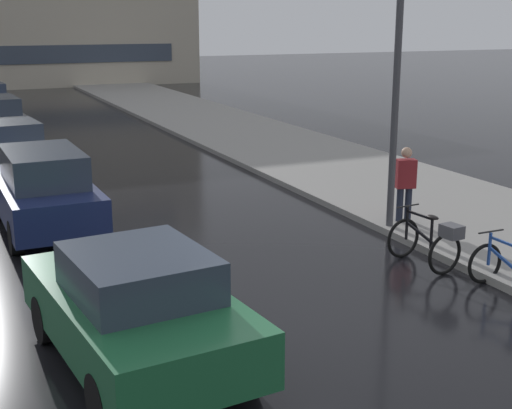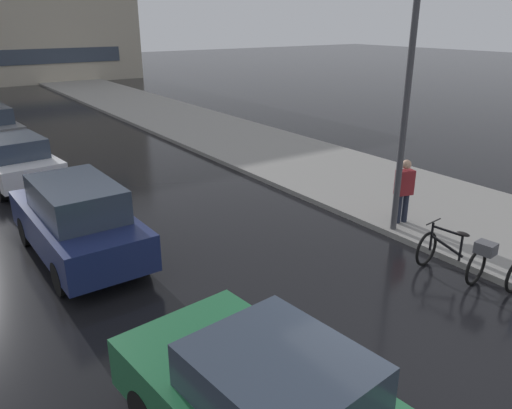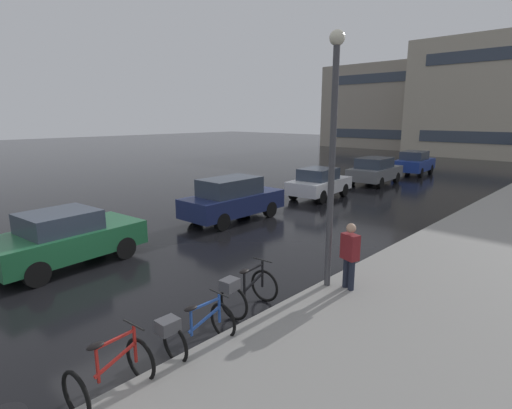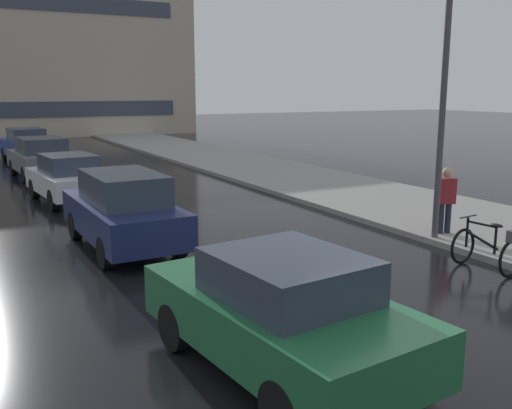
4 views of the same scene
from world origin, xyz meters
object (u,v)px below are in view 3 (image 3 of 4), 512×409
object	(u,v)px
bicycle_second	(193,329)
car_grey	(375,171)
car_blue	(414,163)
bicycle_nearest	(110,374)
bicycle_third	(245,290)
car_white	(319,183)
pedestrian	(350,255)
car_green	(65,238)
car_navy	(232,199)
streetlamp	(333,144)

from	to	relation	value
bicycle_second	car_grey	world-z (taller)	car_grey
car_blue	bicycle_nearest	bearing A→B (deg)	-76.62
bicycle_third	car_white	world-z (taller)	car_white
bicycle_second	pedestrian	size ratio (longest dim) A/B	0.82
bicycle_second	car_blue	distance (m)	24.80
bicycle_second	car_white	size ratio (longest dim) A/B	0.35
bicycle_third	pedestrian	bearing A→B (deg)	64.42
car_blue	car_grey	bearing A→B (deg)	-90.99
car_green	car_blue	size ratio (longest dim) A/B	1.03
car_grey	car_blue	size ratio (longest dim) A/B	1.04
bicycle_second	car_navy	bearing A→B (deg)	132.39
car_grey	streetlamp	bearing A→B (deg)	-66.51
car_navy	car_white	bearing A→B (deg)	90.66
bicycle_second	pedestrian	bearing A→B (deg)	79.81
bicycle_third	pedestrian	world-z (taller)	pedestrian
bicycle_second	car_green	xyz separation A→B (m)	(-5.90, 0.24, 0.30)
car_navy	car_grey	world-z (taller)	car_navy
bicycle_second	car_navy	xyz separation A→B (m)	(-6.09, 6.67, 0.39)
streetlamp	car_white	bearing A→B (deg)	125.70
car_navy	car_blue	bearing A→B (deg)	89.85
car_grey	car_navy	bearing A→B (deg)	-89.75
bicycle_nearest	car_navy	bearing A→B (deg)	126.84
car_green	car_navy	world-z (taller)	car_navy
car_green	car_white	distance (m)	12.42
bicycle_second	car_green	bearing A→B (deg)	177.70
bicycle_third	car_blue	world-z (taller)	car_blue
bicycle_nearest	bicycle_third	xyz separation A→B (m)	(-0.41, 3.17, 0.10)
car_blue	bicycle_third	bearing A→B (deg)	-75.80
pedestrian	car_blue	bearing A→B (deg)	108.52
bicycle_third	car_green	size ratio (longest dim) A/B	0.34
car_navy	car_blue	distance (m)	17.38
car_navy	car_grey	size ratio (longest dim) A/B	1.04
car_navy	pedestrian	world-z (taller)	car_navy
bicycle_nearest	bicycle_second	distance (m)	1.51
car_navy	car_blue	xyz separation A→B (m)	(0.05, 17.38, -0.04)
bicycle_second	pedestrian	world-z (taller)	pedestrian
bicycle_third	car_blue	bearing A→B (deg)	104.20
car_grey	car_green	bearing A→B (deg)	-89.24
car_navy	bicycle_nearest	bearing A→B (deg)	-53.16
bicycle_third	streetlamp	world-z (taller)	streetlamp
bicycle_second	car_green	distance (m)	5.91
bicycle_nearest	car_blue	world-z (taller)	car_blue
car_white	car_grey	world-z (taller)	car_grey
bicycle_nearest	bicycle_third	distance (m)	3.19
car_navy	pedestrian	xyz separation A→B (m)	(6.79, -2.75, 0.09)
bicycle_third	car_white	size ratio (longest dim) A/B	0.36
bicycle_nearest	car_green	size ratio (longest dim) A/B	0.28
bicycle_third	car_grey	xyz separation A→B (m)	(-5.76, 16.77, 0.32)
bicycle_second	bicycle_third	world-z (taller)	bicycle_third
bicycle_nearest	car_blue	xyz separation A→B (m)	(-6.08, 25.56, 0.42)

